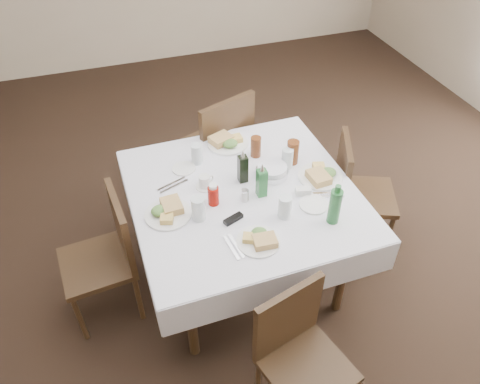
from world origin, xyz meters
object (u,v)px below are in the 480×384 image
Objects in this scene: water_s at (285,207)px; water_w at (198,209)px; chair_north at (219,144)px; chair_west at (109,251)px; ketchup_bottle at (213,195)px; bread_basket at (272,171)px; coffee_mug at (205,182)px; green_bottle at (335,206)px; chair_south at (298,349)px; water_e at (287,158)px; dining_table at (243,201)px; oil_cruet_dark at (243,168)px; chair_east at (355,188)px; oil_cruet_green at (262,182)px; water_n at (197,154)px.

water_w is (-0.47, 0.14, 0.00)m from water_s.
chair_north reaches higher than chair_west.
ketchup_bottle reaches higher than chair_west.
bread_basket is 0.45m from ketchup_bottle.
green_bottle is (0.60, -0.52, 0.08)m from coffee_mug.
chair_north is 3.80× the size of green_bottle.
coffee_mug is (-0.36, 0.39, -0.03)m from water_s.
water_e reaches higher than chair_south.
dining_table is at bearing 23.72° from water_w.
oil_cruet_dark is at bearing -172.58° from water_e.
water_s is 0.60× the size of oil_cruet_dark.
coffee_mug is (-0.43, 0.02, 0.00)m from bread_basket.
chair_north is at bearing 67.36° from water_w.
ketchup_bottle reaches higher than chair_east.
ketchup_bottle reaches higher than water_e.
water_s is (0.15, -0.28, 0.15)m from dining_table.
oil_cruet_green is at bearing 131.73° from green_bottle.
water_e is 0.33m from oil_cruet_green.
water_n is at bearing 85.98° from coffee_mug.
chair_south is at bearing -97.73° from oil_cruet_green.
green_bottle reaches higher than chair_north.
coffee_mug is at bearing 67.60° from water_w.
chair_east is 6.37× the size of water_n.
chair_east reaches higher than dining_table.
water_w is (-0.12, -0.51, 0.01)m from water_n.
chair_north is at bearing 105.12° from green_bottle.
water_n is at bearing 76.43° from water_w.
chair_west is at bearing 178.63° from dining_table.
chair_west is (-0.83, 0.95, 0.02)m from chair_south.
green_bottle is (0.37, -0.50, 0.02)m from oil_cruet_dark.
chair_north is 1.06m from chair_east.
water_w is at bearing -103.57° from water_n.
chair_south is 1.10m from oil_cruet_dark.
coffee_mug is at bearing -177.32° from water_e.
water_n is 0.52m from oil_cruet_green.
chair_north is 4.24× the size of oil_cruet_green.
oil_cruet_green reaches higher than ketchup_bottle.
chair_west is 6.53× the size of water_e.
ketchup_bottle is at bearing 146.85° from water_s.
water_n reaches higher than chair_west.
water_n is 0.98× the size of water_s.
water_s reaches higher than chair_south.
green_bottle reaches higher than oil_cruet_dark.
chair_east is 3.75× the size of oil_cruet_dark.
water_w is 1.04× the size of ketchup_bottle.
chair_south is at bearing -82.69° from water_n.
water_n reaches higher than coffee_mug.
chair_west is 6.35× the size of water_s.
coffee_mug is at bearing 132.70° from water_s.
dining_table is 1.54× the size of chair_west.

